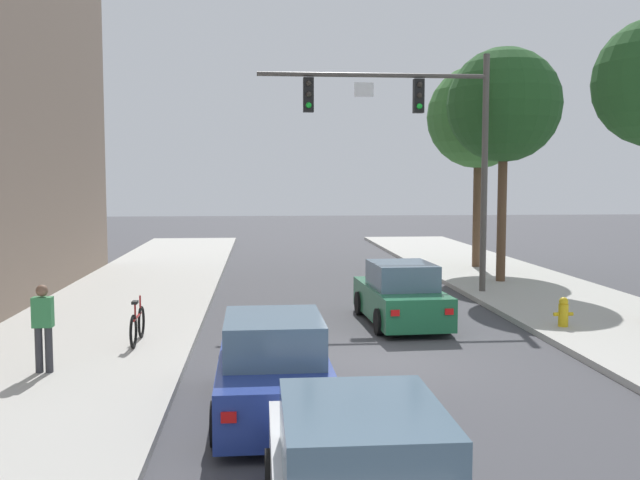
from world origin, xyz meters
TOP-DOWN VIEW (x-y plane):
  - ground_plane at (0.00, 0.00)m, footprint 120.00×120.00m
  - sidewalk_left at (-6.50, 0.00)m, footprint 5.00×60.00m
  - traffic_signal_mast at (2.51, 7.96)m, footprint 7.29×0.38m
  - car_lead_green at (1.08, 3.72)m, footprint 1.98×4.31m
  - car_following_blue at (-2.33, -3.22)m, footprint 1.87×4.26m
  - pedestrian_sidewalk_left_walker at (-6.53, -0.90)m, footprint 0.36×0.22m
  - bicycle_leaning at (-5.21, 1.40)m, footprint 0.12×1.77m
  - fire_hydrant at (4.83, 2.32)m, footprint 0.48×0.24m
  - street_tree_second at (5.94, 10.13)m, footprint 3.95×3.95m
  - street_tree_third at (6.35, 14.34)m, footprint 4.17×4.17m

SIDE VIEW (x-z plane):
  - ground_plane at x=0.00m, z-range 0.00..0.00m
  - sidewalk_left at x=-6.50m, z-range 0.00..0.15m
  - fire_hydrant at x=4.83m, z-range 0.15..0.87m
  - bicycle_leaning at x=-5.21m, z-range 0.05..1.03m
  - car_lead_green at x=1.08m, z-range -0.08..1.52m
  - car_following_blue at x=-2.33m, z-range -0.08..1.52m
  - pedestrian_sidewalk_left_walker at x=-6.53m, z-range 0.24..1.88m
  - traffic_signal_mast at x=2.51m, z-range 1.63..9.13m
  - street_tree_third at x=6.35m, z-range 2.14..10.35m
  - street_tree_second at x=5.94m, z-range 2.21..10.35m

